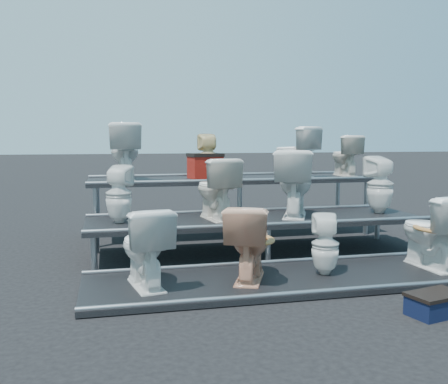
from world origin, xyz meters
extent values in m
plane|color=black|center=(0.00, 0.00, 0.00)|extent=(80.00, 80.00, 0.00)
cube|color=black|center=(0.00, -1.30, 0.03)|extent=(4.20, 1.20, 0.06)
cube|color=black|center=(0.00, 0.00, 0.23)|extent=(4.20, 1.20, 0.46)
cube|color=black|center=(0.00, 1.30, 0.43)|extent=(4.20, 1.20, 0.86)
imported|color=white|center=(-1.49, -1.30, 0.44)|extent=(0.55, 0.81, 0.76)
imported|color=#E8A683|center=(-0.47, -1.30, 0.44)|extent=(0.68, 0.85, 0.76)
imported|color=white|center=(0.35, -1.30, 0.37)|extent=(0.35, 0.36, 0.63)
imported|color=white|center=(1.58, -1.30, 0.46)|extent=(0.50, 0.81, 0.80)
imported|color=white|center=(-1.69, 0.00, 0.80)|extent=(0.40, 0.40, 0.68)
imported|color=silver|center=(-0.52, 0.00, 0.84)|extent=(0.53, 0.80, 0.76)
imported|color=white|center=(0.50, 0.00, 0.89)|extent=(0.78, 0.96, 0.85)
imported|color=white|center=(1.72, 0.00, 0.84)|extent=(0.38, 0.39, 0.76)
imported|color=white|center=(-1.57, 1.30, 1.27)|extent=(0.46, 0.80, 0.81)
imported|color=beige|center=(-0.36, 1.30, 1.19)|extent=(0.30, 0.31, 0.67)
imported|color=white|center=(1.00, 1.30, 1.24)|extent=(0.71, 0.86, 0.77)
imported|color=silver|center=(1.86, 1.30, 1.18)|extent=(0.36, 0.63, 0.64)
cube|color=maroon|center=(-0.40, 1.30, 1.02)|extent=(0.50, 0.43, 0.32)
cube|color=black|center=(0.81, -2.46, 0.08)|extent=(0.50, 0.36, 0.16)
camera|label=1|loc=(-1.81, -5.96, 1.47)|focal=40.00mm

